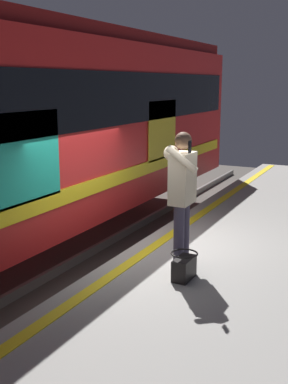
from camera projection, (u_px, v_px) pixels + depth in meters
ground_plane at (132, 301)px, 7.34m from camera, size 25.09×25.09×0.00m
platform at (271, 301)px, 6.33m from camera, size 16.63×4.16×0.88m
safety_line at (150, 249)px, 7.01m from camera, size 16.30×0.16×0.01m
track_rail_near at (46, 277)px, 8.05m from camera, size 21.62×0.08×0.16m
train_carriage at (40, 122)px, 8.60m from camera, size 11.94×2.93×4.06m
passenger at (182, 189)px, 6.15m from camera, size 0.57×0.55×1.78m
handbag at (184, 267)px, 5.93m from camera, size 0.38×0.34×0.34m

